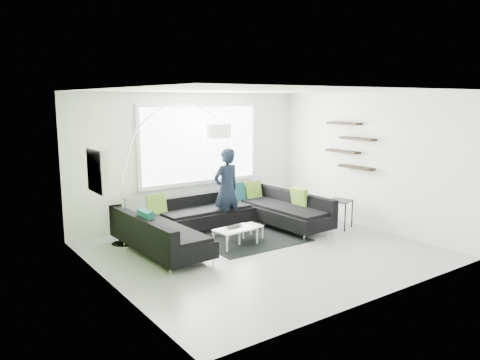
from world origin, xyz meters
The scene contains 9 objects.
ground centered at (0.00, 0.00, 0.00)m, with size 5.50×5.50×0.00m, color gray.
room_shell centered at (0.04, 0.21, 1.81)m, with size 5.54×5.04×2.82m.
sectional_sofa centered at (-0.09, 1.02, 0.36)m, with size 3.85×2.47×0.81m.
rug centered at (0.22, 0.59, 0.01)m, with size 1.93×1.41×0.01m, color black.
coffee_table centered at (-0.05, 0.60, 0.16)m, with size 0.98×0.57×0.32m, color silver.
arc_lamp centered at (-1.90, 1.67, 1.29)m, with size 2.38×0.57×2.59m, color white, non-canonical shape.
side_table centered at (2.22, 0.23, 0.30)m, with size 0.43×0.43×0.60m, color black.
person centered at (0.23, 1.50, 0.84)m, with size 0.65×0.46×1.69m, color black.
laptop centered at (-0.19, 0.55, 0.34)m, with size 0.39×0.28×0.03m, color black.
Camera 1 is at (-4.94, -6.28, 2.66)m, focal length 35.00 mm.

